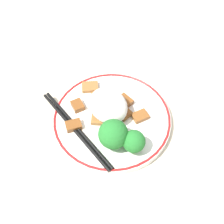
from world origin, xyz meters
TOP-DOWN VIEW (x-y plane):
  - ground_plane at (0.00, 0.00)m, footprint 3.00×3.00m
  - plate at (0.00, 0.00)m, footprint 0.25×0.25m
  - rice_mound at (0.01, -0.00)m, footprint 0.09×0.07m
  - broccoli_back_left at (-0.05, 0.03)m, footprint 0.06×0.06m
  - broccoli_back_center at (-0.08, 0.01)m, footprint 0.04×0.04m
  - meat_near_front at (0.06, 0.05)m, footprint 0.03×0.03m
  - meat_near_left at (0.02, -0.05)m, footprint 0.03×0.02m
  - meat_near_right at (0.01, 0.03)m, footprint 0.04×0.04m
  - meat_near_back at (0.06, 0.00)m, footprint 0.03×0.03m
  - meat_on_rice_edge at (-0.03, -0.05)m, footprint 0.03×0.04m
  - meat_mid_left at (-0.01, -0.02)m, footprint 0.03×0.03m
  - meat_mid_right at (0.02, 0.08)m, footprint 0.03×0.04m
  - meat_far_scatter at (0.09, -0.01)m, footprint 0.04×0.05m
  - chopsticks at (0.02, 0.08)m, footprint 0.23×0.03m

SIDE VIEW (x-z plane):
  - ground_plane at x=0.00m, z-range 0.00..0.00m
  - plate at x=0.00m, z-range 0.00..0.02m
  - chopsticks at x=0.02m, z-range 0.02..0.02m
  - meat_far_scatter at x=0.09m, z-range 0.02..0.02m
  - meat_near_right at x=0.01m, z-range 0.02..0.03m
  - meat_on_rice_edge at x=-0.03m, z-range 0.02..0.03m
  - meat_mid_left at x=-0.01m, z-range 0.02..0.03m
  - meat_near_left at x=0.02m, z-range 0.02..0.03m
  - meat_near_back at x=0.06m, z-range 0.02..0.03m
  - meat_near_front at x=0.06m, z-range 0.02..0.03m
  - meat_mid_right at x=0.02m, z-range 0.02..0.03m
  - broccoli_back_center at x=-0.08m, z-range 0.02..0.07m
  - rice_mound at x=0.01m, z-range 0.02..0.07m
  - broccoli_back_left at x=-0.05m, z-range 0.02..0.08m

